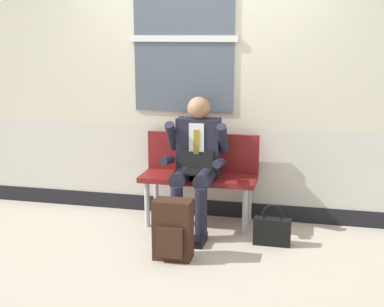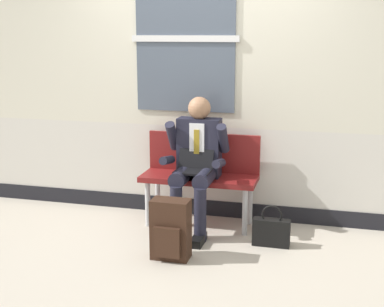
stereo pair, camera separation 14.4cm
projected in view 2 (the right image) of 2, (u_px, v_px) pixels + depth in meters
ground_plane at (185, 239)px, 4.79m from camera, size 18.00×18.00×0.00m
station_wall at (205, 67)px, 5.16m from camera, size 6.20×0.16×3.00m
bench_with_person at (201, 171)px, 5.10m from camera, size 1.10×0.42×0.87m
person_seated at (196, 161)px, 4.89m from camera, size 0.57×0.70×1.24m
backpack at (170, 230)px, 4.34m from camera, size 0.31×0.22×0.50m
handbag at (271, 232)px, 4.62m from camera, size 0.32×0.10×0.37m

